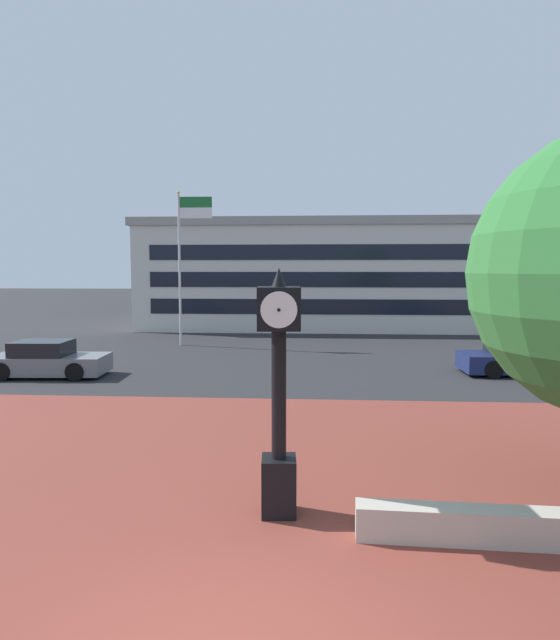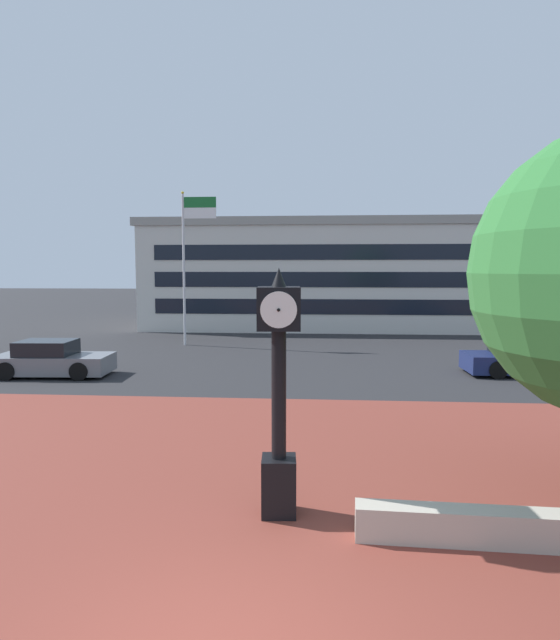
{
  "view_description": "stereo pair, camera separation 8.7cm",
  "coord_description": "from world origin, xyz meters",
  "px_view_note": "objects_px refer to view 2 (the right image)",
  "views": [
    {
      "loc": [
        0.91,
        -4.76,
        3.82
      ],
      "look_at": [
        0.38,
        3.44,
        3.05
      ],
      "focal_mm": 30.5,
      "sensor_mm": 36.0,
      "label": 1
    },
    {
      "loc": [
        1.0,
        -4.75,
        3.82
      ],
      "look_at": [
        0.38,
        3.44,
        3.05
      ],
      "focal_mm": 30.5,
      "sensor_mm": 36.0,
      "label": 2
    }
  ],
  "objects_px": {
    "street_clock": "(279,391)",
    "car_street_mid": "(51,360)",
    "civic_building": "(329,274)",
    "car_street_near": "(528,359)",
    "flagpole_primary": "(188,252)"
  },
  "relations": [
    {
      "from": "car_street_near",
      "to": "civic_building",
      "type": "bearing_deg",
      "value": -160.49
    },
    {
      "from": "street_clock",
      "to": "flagpole_primary",
      "type": "distance_m",
      "value": 19.74
    },
    {
      "from": "car_street_mid",
      "to": "civic_building",
      "type": "bearing_deg",
      "value": 149.03
    },
    {
      "from": "car_street_near",
      "to": "car_street_mid",
      "type": "relative_size",
      "value": 1.1
    },
    {
      "from": "street_clock",
      "to": "car_street_mid",
      "type": "xyz_separation_m",
      "value": [
        -9.0,
        10.39,
        -1.39
      ]
    },
    {
      "from": "street_clock",
      "to": "car_street_near",
      "type": "relative_size",
      "value": 0.84
    },
    {
      "from": "street_clock",
      "to": "flagpole_primary",
      "type": "relative_size",
      "value": 0.5
    },
    {
      "from": "car_street_near",
      "to": "flagpole_primary",
      "type": "height_order",
      "value": "flagpole_primary"
    },
    {
      "from": "street_clock",
      "to": "car_street_mid",
      "type": "distance_m",
      "value": 13.82
    },
    {
      "from": "flagpole_primary",
      "to": "street_clock",
      "type": "bearing_deg",
      "value": -72.16
    },
    {
      "from": "car_street_mid",
      "to": "civic_building",
      "type": "distance_m",
      "value": 22.12
    },
    {
      "from": "car_street_mid",
      "to": "flagpole_primary",
      "type": "xyz_separation_m",
      "value": [
        3.01,
        8.22,
        4.08
      ]
    },
    {
      "from": "car_street_mid",
      "to": "civic_building",
      "type": "xyz_separation_m",
      "value": [
        10.19,
        19.42,
        2.9
      ]
    },
    {
      "from": "car_street_mid",
      "to": "civic_building",
      "type": "relative_size",
      "value": 0.17
    },
    {
      "from": "street_clock",
      "to": "car_street_mid",
      "type": "relative_size",
      "value": 0.92
    }
  ]
}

